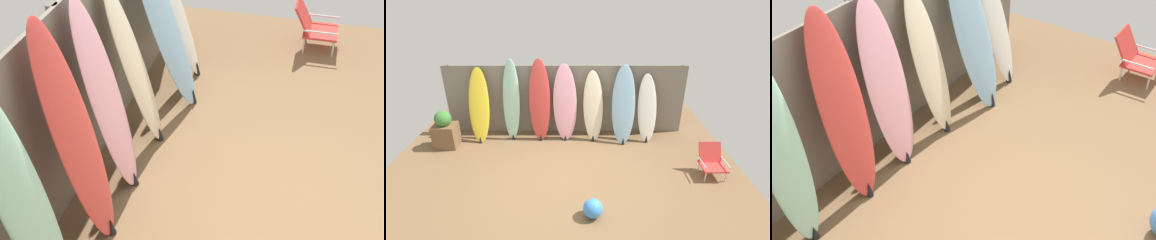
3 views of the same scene
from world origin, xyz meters
TOP-DOWN VIEW (x-y plane):
  - ground at (0.00, 0.00)m, footprint 7.68×7.68m
  - fence_back at (-0.00, 2.01)m, footprint 6.08×0.11m
  - surfboard_yellow_0 at (-2.10, 1.62)m, footprint 0.53×0.66m
  - surfboard_seafoam_1 at (-1.32, 1.71)m, footprint 0.46×0.50m
  - surfboard_red_2 at (-0.61, 1.66)m, footprint 0.52×0.46m
  - surfboard_pink_3 at (0.01, 1.67)m, footprint 0.62×0.49m
  - surfboard_cream_4 at (0.70, 1.67)m, footprint 0.54×0.57m
  - surfboard_skyblue_5 at (1.44, 1.57)m, footprint 0.62×0.76m
  - surfboard_white_6 at (2.04, 1.62)m, footprint 0.48×0.60m
  - beach_chair at (3.10, 0.08)m, footprint 0.50×0.58m
  - planter_box at (-2.86, 1.20)m, footprint 0.53×0.45m
  - beach_ball at (0.58, -1.20)m, footprint 0.34×0.34m

SIDE VIEW (x-z plane):
  - ground at x=0.00m, z-range 0.00..0.00m
  - beach_ball at x=0.58m, z-range 0.00..0.34m
  - beach_chair at x=3.10m, z-range 0.01..0.63m
  - planter_box at x=-2.86m, z-range -0.05..0.88m
  - surfboard_white_6 at x=2.04m, z-range -0.02..1.62m
  - surfboard_cream_4 at x=0.70m, z-range -0.01..1.71m
  - surfboard_yellow_0 at x=-2.10m, z-range -0.01..1.78m
  - fence_back at x=0.00m, z-range 0.00..1.80m
  - surfboard_skyblue_5 at x=1.44m, z-range -0.01..1.86m
  - surfboard_pink_3 at x=0.01m, z-range -0.01..1.88m
  - surfboard_seafoam_1 at x=-1.32m, z-range -0.01..1.99m
  - surfboard_red_2 at x=-0.61m, z-range -0.01..2.01m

